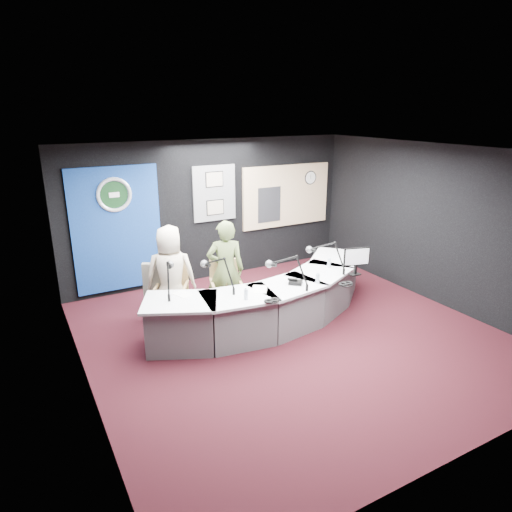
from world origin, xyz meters
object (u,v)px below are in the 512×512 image
armchair_left (172,297)px  person_woman (226,270)px  person_man (171,275)px  armchair_right (226,290)px  broadcast_desk (271,301)px

armchair_left → person_woman: size_ratio=0.52×
person_man → person_woman: bearing=-176.6°
armchair_right → person_man: bearing=178.4°
person_man → person_woman: person_woman is taller
broadcast_desk → armchair_right: (-0.56, 0.53, 0.12)m
broadcast_desk → armchair_left: (-1.41, 0.81, 0.06)m
broadcast_desk → armchair_left: size_ratio=5.19×
person_woman → armchair_right: bearing=-0.0°
broadcast_desk → armchair_left: armchair_left is taller
person_man → person_woman: 0.89m
person_man → broadcast_desk: bearing=171.5°
armchair_right → person_woman: 0.35m
armchair_left → armchair_right: (0.84, -0.28, 0.06)m
armchair_right → person_woman: (0.00, 0.00, 0.35)m
person_man → armchair_left: bearing=-0.0°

